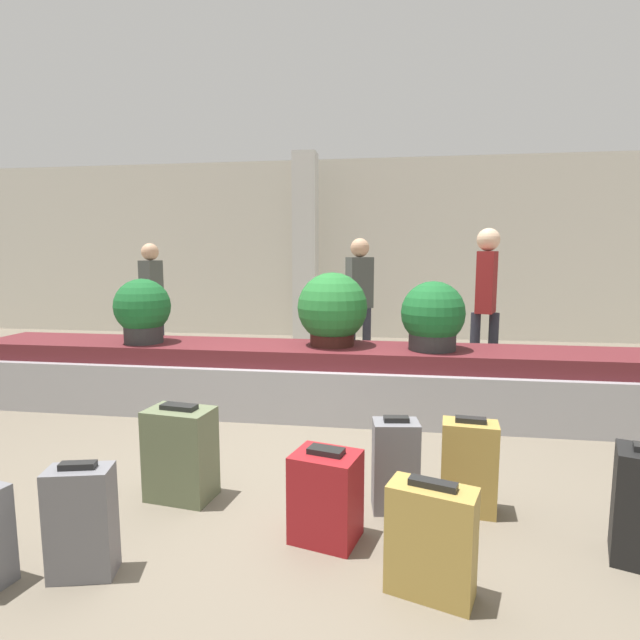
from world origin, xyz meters
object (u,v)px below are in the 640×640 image
suitcase_2 (181,453)px  suitcase_8 (395,465)px  potted_plant_1 (433,317)px  suitcase_3 (82,522)px  traveler_2 (359,292)px  pillar (306,249)px  suitcase_6 (431,540)px  suitcase_5 (326,496)px  potted_plant_2 (143,310)px  traveler_1 (486,292)px  suitcase_4 (469,467)px  potted_plant_0 (332,310)px  traveler_0 (152,292)px

suitcase_2 → suitcase_8: 1.32m
suitcase_8 → potted_plant_1: bearing=72.0°
suitcase_3 → traveler_2: size_ratio=0.33×
pillar → suitcase_6: bearing=-75.1°
suitcase_2 → suitcase_5: 1.01m
potted_plant_2 → traveler_1: 3.67m
suitcase_4 → potted_plant_1: bearing=99.3°
potted_plant_0 → traveler_0: size_ratio=0.42×
potted_plant_1 → traveler_0: size_ratio=0.38×
suitcase_5 → potted_plant_0: potted_plant_0 is taller
suitcase_3 → potted_plant_1: potted_plant_1 is taller
suitcase_4 → traveler_1: traveler_1 is taller
suitcase_6 → suitcase_5: bearing=162.8°
suitcase_6 → pillar: bearing=123.0°
suitcase_3 → suitcase_4: suitcase_4 is taller
pillar → suitcase_5: bearing=-78.9°
suitcase_6 → traveler_1: traveler_1 is taller
suitcase_4 → traveler_2: 3.74m
traveler_2 → suitcase_4: bearing=70.8°
traveler_0 → traveler_1: 4.38m
traveler_1 → potted_plant_1: bearing=169.4°
suitcase_3 → potted_plant_2: bearing=98.0°
suitcase_4 → suitcase_6: bearing=-103.1°
potted_plant_2 → suitcase_2: bearing=-56.8°
pillar → suitcase_4: size_ratio=5.56×
traveler_1 → traveler_0: bearing=100.4°
suitcase_4 → suitcase_5: 0.89m
suitcase_3 → suitcase_6: bearing=-9.9°
suitcase_4 → traveler_2: traveler_2 is taller
traveler_2 → traveler_1: bearing=121.8°
suitcase_2 → potted_plant_1: potted_plant_1 is taller
pillar → suitcase_6: 6.69m
suitcase_4 → suitcase_5: bearing=-146.6°
suitcase_2 → potted_plant_2: bearing=130.9°
suitcase_6 → potted_plant_2: potted_plant_2 is taller
pillar → suitcase_8: size_ratio=5.59×
suitcase_2 → traveler_2: bearing=84.6°
suitcase_3 → traveler_1: traveler_1 is taller
suitcase_4 → potted_plant_2: (-2.90, 1.68, 0.69)m
suitcase_8 → potted_plant_2: (-2.47, 1.72, 0.69)m
suitcase_2 → potted_plant_0: potted_plant_0 is taller
potted_plant_2 → traveler_0: size_ratio=0.38×
suitcase_4 → potted_plant_2: 3.42m
pillar → potted_plant_2: pillar is taller
traveler_1 → suitcase_3: bearing=166.4°
traveler_0 → traveler_1: traveler_1 is taller
suitcase_5 → traveler_2: (-0.11, 3.96, 0.79)m
pillar → suitcase_5: 6.23m
traveler_2 → suitcase_5: bearing=58.2°
potted_plant_0 → traveler_2: 1.74m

